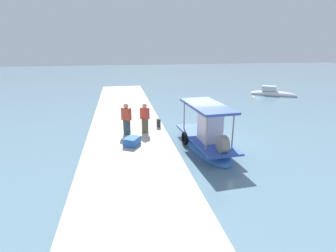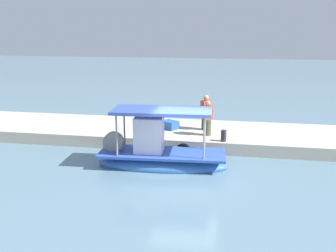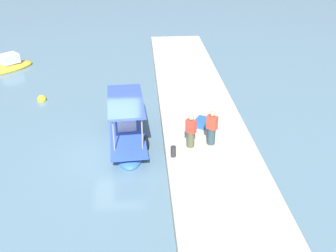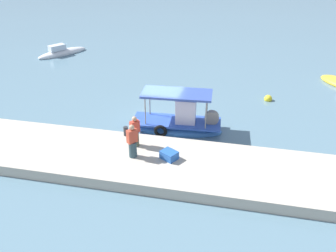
% 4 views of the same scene
% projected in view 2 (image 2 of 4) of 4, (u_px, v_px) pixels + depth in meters
% --- Properties ---
extents(ground_plane, '(120.00, 120.00, 0.00)m').
position_uv_depth(ground_plane, '(185.00, 173.00, 14.65)').
color(ground_plane, slate).
extents(dock_quay, '(36.00, 4.29, 0.55)m').
position_uv_depth(dock_quay, '(198.00, 135.00, 18.86)').
color(dock_quay, beige).
rests_on(dock_quay, ground_plane).
extents(main_fishing_boat, '(5.29, 2.06, 2.68)m').
position_uv_depth(main_fishing_boat, '(160.00, 155.00, 15.27)').
color(main_fishing_boat, '#386FBC').
rests_on(main_fishing_boat, ground_plane).
extents(fisherman_near_bollard, '(0.51, 0.52, 1.63)m').
position_uv_depth(fisherman_near_bollard, '(207.00, 120.00, 17.62)').
color(fisherman_near_bollard, '#4F563C').
rests_on(fisherman_near_bollard, dock_quay).
extents(fisherman_by_crate, '(0.54, 0.54, 1.72)m').
position_uv_depth(fisherman_by_crate, '(206.00, 114.00, 18.59)').
color(fisherman_by_crate, '#2F4850').
rests_on(fisherman_by_crate, dock_quay).
extents(mooring_bollard, '(0.24, 0.24, 0.50)m').
position_uv_depth(mooring_bollard, '(224.00, 136.00, 16.76)').
color(mooring_bollard, '#2D2D33').
rests_on(mooring_bollard, dock_quay).
extents(cargo_crate, '(0.94, 0.89, 0.40)m').
position_uv_depth(cargo_crate, '(170.00, 125.00, 18.87)').
color(cargo_crate, blue).
rests_on(cargo_crate, dock_quay).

